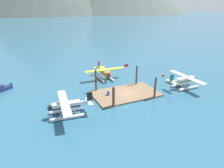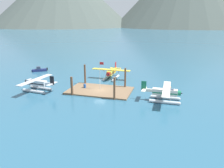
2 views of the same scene
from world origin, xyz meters
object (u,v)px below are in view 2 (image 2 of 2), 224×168
(mooring_buoy, at_px, (170,87))
(seaplane_cream_stbd_aft, at_px, (165,94))
(flagpole, at_px, (100,72))
(seaplane_yellow_bow_centre, at_px, (111,73))
(boat_navy_open_west, at_px, (39,70))
(seaplane_silver_port_aft, at_px, (37,84))
(fuel_drum, at_px, (85,86))

(mooring_buoy, relative_size, seaplane_cream_stbd_aft, 0.07)
(mooring_buoy, xyz_separation_m, seaplane_cream_stbd_aft, (-0.72, -8.77, 1.22))
(flagpole, distance_m, seaplane_yellow_bow_centre, 10.61)
(flagpole, height_order, seaplane_yellow_bow_centre, flagpole)
(mooring_buoy, bearing_deg, boat_navy_open_west, 170.08)
(seaplane_silver_port_aft, bearing_deg, seaplane_cream_stbd_aft, 2.63)
(fuel_drum, relative_size, boat_navy_open_west, 0.20)
(flagpole, xyz_separation_m, mooring_buoy, (15.11, 5.71, -3.92))
(seaplane_silver_port_aft, relative_size, boat_navy_open_west, 2.44)
(fuel_drum, bearing_deg, flagpole, 1.08)
(mooring_buoy, distance_m, seaplane_cream_stbd_aft, 8.88)
(mooring_buoy, height_order, seaplane_silver_port_aft, seaplane_silver_port_aft)
(seaplane_yellow_bow_centre, xyz_separation_m, boat_navy_open_west, (-24.16, 2.39, -1.09))
(seaplane_silver_port_aft, xyz_separation_m, seaplane_yellow_bow_centre, (13.20, 14.60, 0.00))
(mooring_buoy, bearing_deg, flagpole, -159.31)
(seaplane_silver_port_aft, distance_m, boat_navy_open_west, 20.26)
(seaplane_silver_port_aft, bearing_deg, flagpole, 17.73)
(mooring_buoy, height_order, seaplane_cream_stbd_aft, seaplane_cream_stbd_aft)
(seaplane_cream_stbd_aft, relative_size, boat_navy_open_west, 2.42)
(seaplane_cream_stbd_aft, height_order, boat_navy_open_west, seaplane_cream_stbd_aft)
(fuel_drum, relative_size, seaplane_silver_port_aft, 0.08)
(flagpole, relative_size, seaplane_silver_port_aft, 0.61)
(flagpole, relative_size, boat_navy_open_west, 1.50)
(seaplane_cream_stbd_aft, xyz_separation_m, boat_navy_open_west, (-38.97, 15.71, -1.09))
(flagpole, distance_m, fuel_drum, 5.23)
(mooring_buoy, height_order, seaplane_yellow_bow_centre, seaplane_yellow_bow_centre)
(flagpole, relative_size, seaplane_cream_stbd_aft, 0.62)
(seaplane_cream_stbd_aft, height_order, seaplane_yellow_bow_centre, same)
(seaplane_yellow_bow_centre, bearing_deg, seaplane_cream_stbd_aft, -41.97)
(mooring_buoy, bearing_deg, seaplane_cream_stbd_aft, -94.69)
(seaplane_yellow_bow_centre, distance_m, boat_navy_open_west, 24.31)
(mooring_buoy, distance_m, seaplane_yellow_bow_centre, 16.22)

